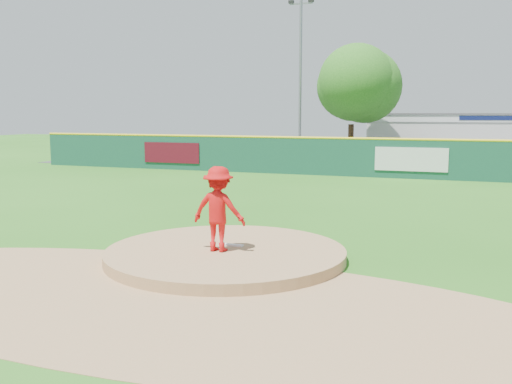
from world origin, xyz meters
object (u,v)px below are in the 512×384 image
(van, at_px, (357,156))
(playground_slide, at_px, (133,151))
(pool_building_grp, at_px, (482,136))
(light_pole_left, at_px, (300,73))
(deciduous_tree, at_px, (352,93))
(pitcher, at_px, (219,209))

(van, distance_m, playground_slide, 15.77)
(pool_building_grp, xyz_separation_m, playground_slide, (-22.68, -9.67, -0.98))
(pool_building_grp, relative_size, light_pole_left, 1.38)
(playground_slide, xyz_separation_m, deciduous_tree, (14.68, 2.68, 3.87))
(pitcher, bearing_deg, van, -87.12)
(deciduous_tree, bearing_deg, pool_building_grp, 41.16)
(van, bearing_deg, pool_building_grp, -40.77)
(playground_slide, relative_size, deciduous_tree, 0.33)
(pitcher, xyz_separation_m, deciduous_tree, (-1.94, 25.24, 3.35))
(van, bearing_deg, deciduous_tree, 10.19)
(deciduous_tree, distance_m, light_pole_left, 4.72)
(light_pole_left, bearing_deg, van, -46.96)
(pool_building_grp, distance_m, deciduous_tree, 11.01)
(playground_slide, xyz_separation_m, light_pole_left, (10.68, 4.68, 5.37))
(van, bearing_deg, light_pole_left, 35.86)
(pitcher, height_order, light_pole_left, light_pole_left)
(pool_building_grp, height_order, deciduous_tree, deciduous_tree)
(pitcher, height_order, deciduous_tree, deciduous_tree)
(van, height_order, pool_building_grp, pool_building_grp)
(pool_building_grp, relative_size, deciduous_tree, 2.07)
(pool_building_grp, bearing_deg, light_pole_left, -157.40)
(van, xyz_separation_m, deciduous_tree, (-1.07, 3.43, 3.76))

